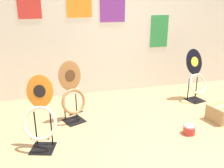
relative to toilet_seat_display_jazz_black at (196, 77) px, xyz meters
The scene contains 7 objects.
ground_plane 1.82m from the toilet_seat_display_jazz_black, 132.08° to the right, with size 14.00×14.00×0.00m, color tan.
wall_back 1.70m from the toilet_seat_display_jazz_black, 144.73° to the left, with size 8.00×0.07×2.60m.
toilet_seat_display_jazz_black is the anchor object (origin of this frame).
toilet_seat_display_orange_sun 2.80m from the toilet_seat_display_jazz_black, 161.85° to the right, with size 0.45×0.36×0.92m.
toilet_seat_display_woodgrain 2.22m from the toilet_seat_display_jazz_black, behind, with size 0.42×0.36×0.92m.
paint_can 1.32m from the toilet_seat_display_jazz_black, 125.22° to the right, with size 0.17×0.17×0.13m.
storage_box 0.85m from the toilet_seat_display_jazz_black, 89.60° to the right, with size 0.53×0.40×0.24m.
Camera 1 is at (-1.35, -2.33, 1.78)m, focal length 40.00 mm.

